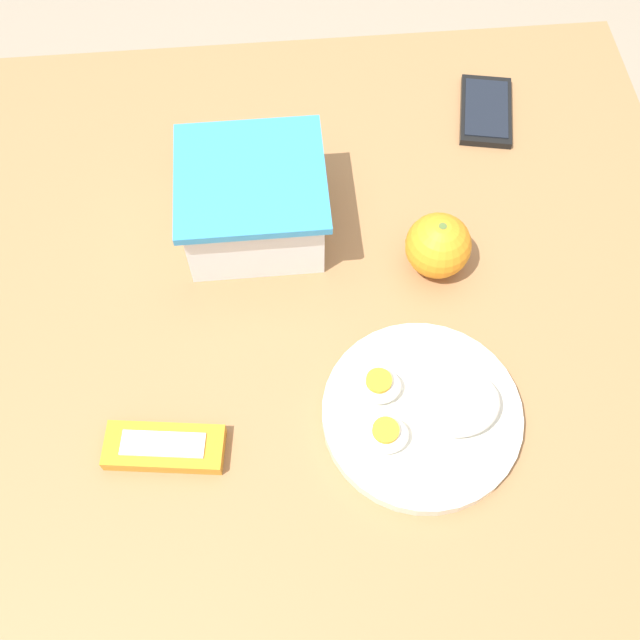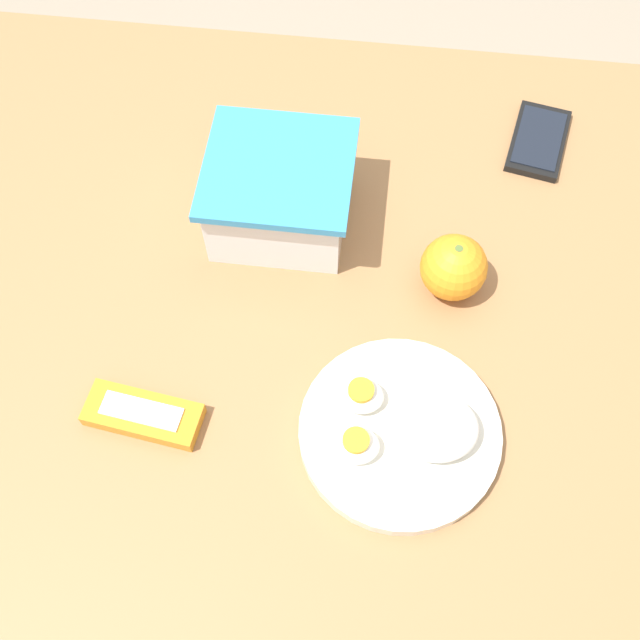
{
  "view_description": "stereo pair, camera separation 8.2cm",
  "coord_description": "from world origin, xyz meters",
  "px_view_note": "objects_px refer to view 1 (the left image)",
  "views": [
    {
      "loc": [
        0.0,
        -0.42,
        1.52
      ],
      "look_at": [
        0.04,
        -0.02,
        0.8
      ],
      "focal_mm": 42.0,
      "sensor_mm": 36.0,
      "label": 1
    },
    {
      "loc": [
        0.08,
        -0.42,
        1.52
      ],
      "look_at": [
        0.04,
        -0.02,
        0.8
      ],
      "focal_mm": 42.0,
      "sensor_mm": 36.0,
      "label": 2
    }
  ],
  "objects_px": {
    "orange_fruit": "(437,246)",
    "cell_phone": "(485,111)",
    "candy_bar": "(163,447)",
    "food_container": "(252,205)",
    "rice_plate": "(425,411)"
  },
  "relations": [
    {
      "from": "food_container",
      "to": "cell_phone",
      "type": "bearing_deg",
      "value": 26.67
    },
    {
      "from": "rice_plate",
      "to": "cell_phone",
      "type": "xyz_separation_m",
      "value": [
        0.15,
        0.43,
        -0.01
      ]
    },
    {
      "from": "candy_bar",
      "to": "cell_phone",
      "type": "bearing_deg",
      "value": 45.96
    },
    {
      "from": "orange_fruit",
      "to": "food_container",
      "type": "bearing_deg",
      "value": 160.43
    },
    {
      "from": "food_container",
      "to": "cell_phone",
      "type": "distance_m",
      "value": 0.36
    },
    {
      "from": "food_container",
      "to": "orange_fruit",
      "type": "xyz_separation_m",
      "value": [
        0.21,
        -0.07,
        -0.0
      ]
    },
    {
      "from": "candy_bar",
      "to": "cell_phone",
      "type": "relative_size",
      "value": 0.97
    },
    {
      "from": "orange_fruit",
      "to": "cell_phone",
      "type": "distance_m",
      "value": 0.26
    },
    {
      "from": "cell_phone",
      "to": "food_container",
      "type": "bearing_deg",
      "value": -153.33
    },
    {
      "from": "orange_fruit",
      "to": "rice_plate",
      "type": "distance_m",
      "value": 0.2
    },
    {
      "from": "food_container",
      "to": "candy_bar",
      "type": "distance_m",
      "value": 0.3
    },
    {
      "from": "candy_bar",
      "to": "cell_phone",
      "type": "height_order",
      "value": "candy_bar"
    },
    {
      "from": "rice_plate",
      "to": "candy_bar",
      "type": "height_order",
      "value": "rice_plate"
    },
    {
      "from": "food_container",
      "to": "candy_bar",
      "type": "relative_size",
      "value": 1.33
    },
    {
      "from": "food_container",
      "to": "candy_bar",
      "type": "height_order",
      "value": "food_container"
    }
  ]
}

